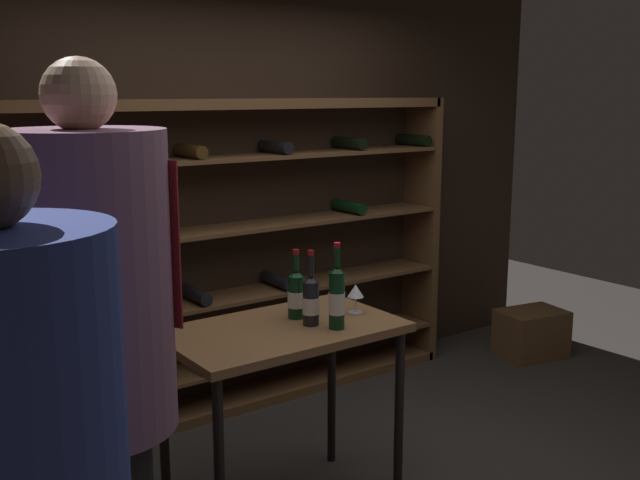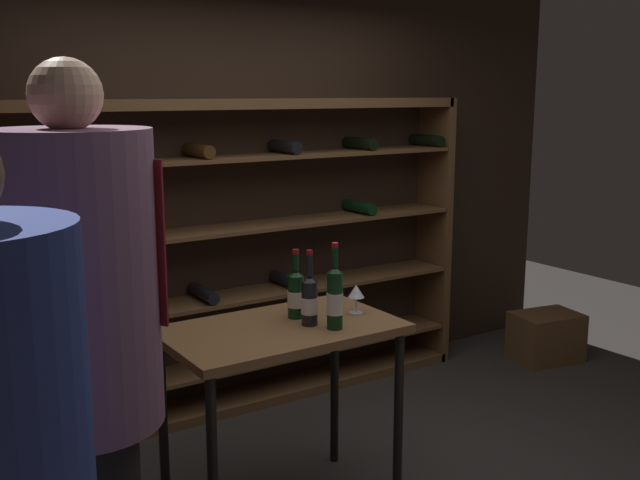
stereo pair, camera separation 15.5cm
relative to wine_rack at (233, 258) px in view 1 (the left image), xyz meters
name	(u,v)px [view 1 (the left image)]	position (x,y,z in m)	size (l,w,h in m)	color
back_wall	(220,179)	(0.03, 0.21, 0.46)	(5.46, 0.10, 2.84)	#332319
wine_rack	(233,258)	(0.00, 0.00, 0.00)	(3.16, 0.32, 1.91)	brown
tasting_table	(283,350)	(-0.43, -1.21, -0.15)	(1.06, 0.63, 0.91)	brown
person_guest_khaki	(95,354)	(-1.44, -1.67, 0.18)	(0.51, 0.51, 2.06)	black
wine_crate	(531,334)	(2.22, -0.53, -0.78)	(0.48, 0.34, 0.35)	brown
wine_bottle_amber_reserve	(337,297)	(-0.25, -1.38, 0.10)	(0.07, 0.07, 0.39)	black
wine_bottle_green_slim	(311,300)	(-0.31, -1.27, 0.08)	(0.08, 0.08, 0.35)	black
wine_bottle_red_label	(296,294)	(-0.31, -1.14, 0.07)	(0.08, 0.08, 0.33)	black
wine_glass_stemmed_right	(356,292)	(-0.03, -1.24, 0.06)	(0.08, 0.08, 0.14)	silver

